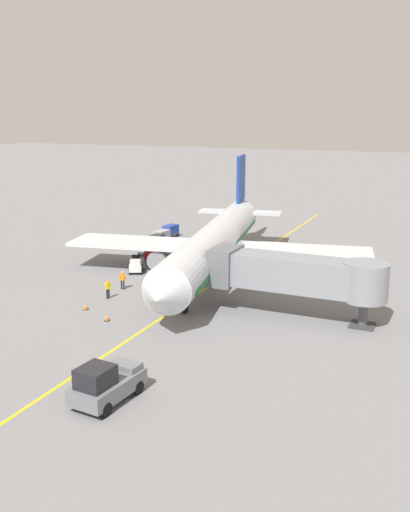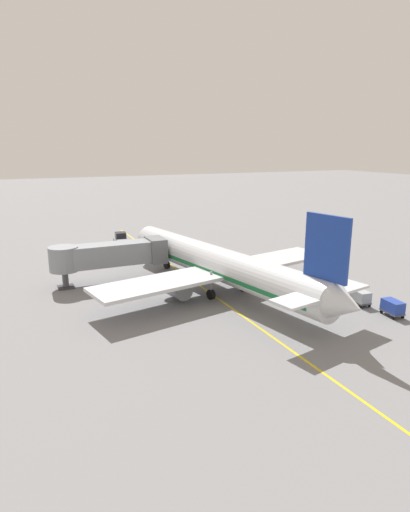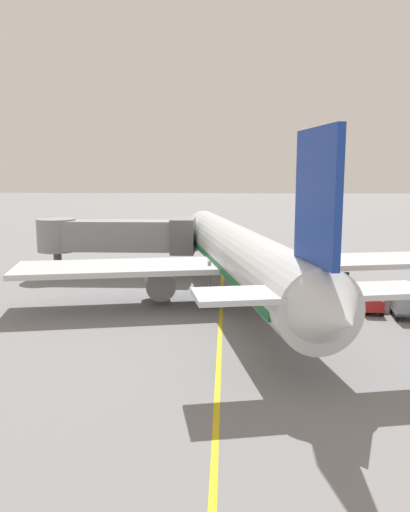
{
  "view_description": "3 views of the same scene",
  "coord_description": "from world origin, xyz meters",
  "px_view_note": "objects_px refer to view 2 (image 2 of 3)",
  "views": [
    {
      "loc": [
        -20.36,
        48.42,
        15.46
      ],
      "look_at": [
        1.33,
        0.43,
        2.29
      ],
      "focal_mm": 40.05,
      "sensor_mm": 36.0,
      "label": 1
    },
    {
      "loc": [
        -19.54,
        -43.31,
        16.0
      ],
      "look_at": [
        1.35,
        2.62,
        3.16
      ],
      "focal_mm": 30.14,
      "sensor_mm": 36.0,
      "label": 2
    },
    {
      "loc": [
        0.33,
        -36.96,
        8.79
      ],
      "look_at": [
        -1.34,
        2.3,
        2.48
      ],
      "focal_mm": 35.93,
      "sensor_mm": 36.0,
      "label": 3
    }
  ],
  "objects_px": {
    "pushback_tractor": "(122,241)",
    "baggage_cart_third_in_train": "(360,296)",
    "baggage_tug_trailing": "(263,272)",
    "baggage_cart_second_in_train": "(338,290)",
    "baggage_cart_front": "(315,283)",
    "parked_airliner": "(218,264)",
    "ground_crew_loader": "(219,257)",
    "jet_bridge": "(110,254)",
    "safety_cone_nose_right": "(209,256)",
    "ground_crew_wing_walker": "(230,261)",
    "safety_cone_nose_left": "(187,256)",
    "baggage_tug_lead": "(295,283)",
    "baggage_cart_tail_end": "(393,307)"
  },
  "relations": [
    {
      "from": "safety_cone_nose_right",
      "to": "jet_bridge",
      "type": "bearing_deg",
      "value": -160.97
    },
    {
      "from": "baggage_cart_second_in_train",
      "to": "ground_crew_wing_walker",
      "type": "relative_size",
      "value": 1.75
    },
    {
      "from": "safety_cone_nose_left",
      "to": "baggage_tug_lead",
      "type": "bearing_deg",
      "value": -71.67
    },
    {
      "from": "ground_crew_wing_walker",
      "to": "safety_cone_nose_right",
      "type": "distance_m",
      "value": 6.02
    },
    {
      "from": "jet_bridge",
      "to": "baggage_tug_lead",
      "type": "xyz_separation_m",
      "value": [
        18.87,
        -11.47,
        -2.74
      ]
    },
    {
      "from": "pushback_tractor",
      "to": "baggage_cart_front",
      "type": "relative_size",
      "value": 1.55
    },
    {
      "from": "pushback_tractor",
      "to": "baggage_tug_trailing",
      "type": "height_order",
      "value": "pushback_tractor"
    },
    {
      "from": "baggage_tug_trailing",
      "to": "ground_crew_loader",
      "type": "relative_size",
      "value": 1.64
    },
    {
      "from": "jet_bridge",
      "to": "safety_cone_nose_left",
      "type": "relative_size",
      "value": 23.4
    },
    {
      "from": "baggage_cart_second_in_train",
      "to": "pushback_tractor",
      "type": "bearing_deg",
      "value": 114.87
    },
    {
      "from": "baggage_cart_second_in_train",
      "to": "baggage_cart_third_in_train",
      "type": "height_order",
      "value": "same"
    },
    {
      "from": "baggage_tug_lead",
      "to": "baggage_cart_front",
      "type": "distance_m",
      "value": 2.2
    },
    {
      "from": "baggage_cart_second_in_train",
      "to": "baggage_cart_third_in_train",
      "type": "xyz_separation_m",
      "value": [
        0.66,
        -2.64,
        0.0
      ]
    },
    {
      "from": "ground_crew_loader",
      "to": "baggage_cart_front",
      "type": "bearing_deg",
      "value": -72.42
    },
    {
      "from": "baggage_cart_front",
      "to": "parked_airliner",
      "type": "bearing_deg",
      "value": 156.72
    },
    {
      "from": "ground_crew_wing_walker",
      "to": "baggage_tug_trailing",
      "type": "bearing_deg",
      "value": -70.99
    },
    {
      "from": "baggage_tug_trailing",
      "to": "pushback_tractor",
      "type": "bearing_deg",
      "value": 117.55
    },
    {
      "from": "ground_crew_loader",
      "to": "safety_cone_nose_left",
      "type": "height_order",
      "value": "ground_crew_loader"
    },
    {
      "from": "baggage_cart_second_in_train",
      "to": "safety_cone_nose_left",
      "type": "bearing_deg",
      "value": 110.19
    },
    {
      "from": "jet_bridge",
      "to": "safety_cone_nose_right",
      "type": "bearing_deg",
      "value": 19.03
    },
    {
      "from": "jet_bridge",
      "to": "baggage_cart_front",
      "type": "bearing_deg",
      "value": -32.06
    },
    {
      "from": "jet_bridge",
      "to": "ground_crew_loader",
      "type": "xyz_separation_m",
      "value": [
        15.74,
        2.29,
        -2.5
      ]
    },
    {
      "from": "baggage_cart_third_in_train",
      "to": "safety_cone_nose_left",
      "type": "height_order",
      "value": "baggage_cart_third_in_train"
    },
    {
      "from": "baggage_tug_lead",
      "to": "baggage_cart_third_in_train",
      "type": "bearing_deg",
      "value": -67.3
    },
    {
      "from": "pushback_tractor",
      "to": "baggage_cart_tail_end",
      "type": "xyz_separation_m",
      "value": [
        16.89,
        -39.81,
        -0.15
      ]
    },
    {
      "from": "pushback_tractor",
      "to": "baggage_cart_third_in_train",
      "type": "bearing_deg",
      "value": -65.87
    },
    {
      "from": "baggage_cart_third_in_train",
      "to": "baggage_tug_lead",
      "type": "bearing_deg",
      "value": 112.7
    },
    {
      "from": "baggage_cart_front",
      "to": "safety_cone_nose_right",
      "type": "bearing_deg",
      "value": 104.53
    },
    {
      "from": "jet_bridge",
      "to": "baggage_cart_front",
      "type": "distance_m",
      "value": 24.37
    },
    {
      "from": "pushback_tractor",
      "to": "ground_crew_wing_walker",
      "type": "height_order",
      "value": "pushback_tractor"
    },
    {
      "from": "pushback_tractor",
      "to": "baggage_tug_trailing",
      "type": "relative_size",
      "value": 1.65
    },
    {
      "from": "baggage_cart_front",
      "to": "ground_crew_loader",
      "type": "relative_size",
      "value": 1.75
    },
    {
      "from": "baggage_cart_front",
      "to": "ground_crew_wing_walker",
      "type": "distance_m",
      "value": 13.13
    },
    {
      "from": "baggage_cart_second_in_train",
      "to": "ground_crew_loader",
      "type": "relative_size",
      "value": 1.75
    },
    {
      "from": "baggage_cart_tail_end",
      "to": "safety_cone_nose_right",
      "type": "xyz_separation_m",
      "value": [
        -6.73,
        27.67,
        -0.66
      ]
    },
    {
      "from": "jet_bridge",
      "to": "pushback_tractor",
      "type": "relative_size",
      "value": 3.02
    },
    {
      "from": "parked_airliner",
      "to": "baggage_cart_front",
      "type": "xyz_separation_m",
      "value": [
        10.15,
        -4.37,
        -2.24
      ]
    },
    {
      "from": "parked_airliner",
      "to": "jet_bridge",
      "type": "bearing_deg",
      "value": 140.72
    },
    {
      "from": "baggage_tug_lead",
      "to": "ground_crew_wing_walker",
      "type": "distance_m",
      "value": 11.3
    },
    {
      "from": "parked_airliner",
      "to": "baggage_tug_lead",
      "type": "relative_size",
      "value": 14.5
    },
    {
      "from": "baggage_cart_front",
      "to": "baggage_cart_second_in_train",
      "type": "distance_m",
      "value": 3.19
    },
    {
      "from": "baggage_cart_front",
      "to": "ground_crew_wing_walker",
      "type": "height_order",
      "value": "ground_crew_wing_walker"
    },
    {
      "from": "baggage_cart_third_in_train",
      "to": "ground_crew_wing_walker",
      "type": "xyz_separation_m",
      "value": [
        -5.82,
        18.1,
        0.0
      ]
    },
    {
      "from": "ground_crew_wing_walker",
      "to": "safety_cone_nose_right",
      "type": "xyz_separation_m",
      "value": [
        -0.25,
        5.98,
        -0.66
      ]
    },
    {
      "from": "ground_crew_loader",
      "to": "safety_cone_nose_left",
      "type": "relative_size",
      "value": 2.86
    },
    {
      "from": "jet_bridge",
      "to": "ground_crew_wing_walker",
      "type": "height_order",
      "value": "jet_bridge"
    },
    {
      "from": "parked_airliner",
      "to": "baggage_cart_tail_end",
      "type": "height_order",
      "value": "parked_airliner"
    },
    {
      "from": "pushback_tractor",
      "to": "safety_cone_nose_left",
      "type": "relative_size",
      "value": 7.76
    },
    {
      "from": "baggage_cart_tail_end",
      "to": "pushback_tractor",
      "type": "bearing_deg",
      "value": 112.99
    },
    {
      "from": "ground_crew_loader",
      "to": "safety_cone_nose_left",
      "type": "xyz_separation_m",
      "value": [
        -2.97,
        4.64,
        -0.66
      ]
    }
  ]
}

